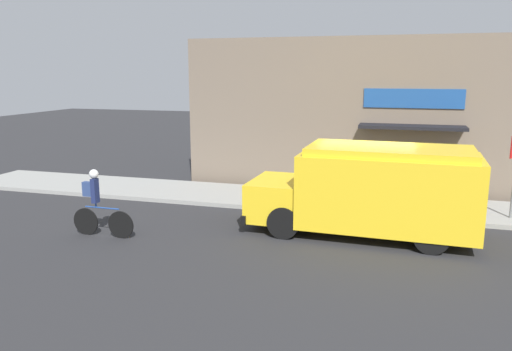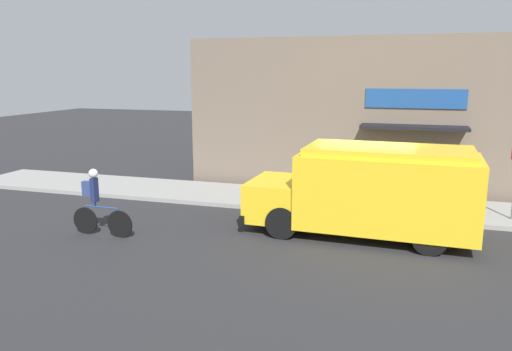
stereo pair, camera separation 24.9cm
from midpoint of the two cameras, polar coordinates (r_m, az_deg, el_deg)
ground_plane at (r=14.31m, az=11.76°, el=-4.86°), size 70.00×70.00×0.00m
sidewalk at (r=15.58m, az=12.17°, el=-3.27°), size 28.00×2.68×0.13m
storefront at (r=16.84m, az=13.09°, el=6.52°), size 13.02×1.11×5.17m
school_bus at (r=12.65m, az=12.59°, el=-1.61°), size 5.65×2.73×2.26m
cyclist at (r=13.00m, az=-18.16°, el=-3.10°), size 1.68×0.23×1.70m
trash_bin at (r=15.99m, az=17.59°, el=-1.55°), size 0.59×0.59×0.75m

